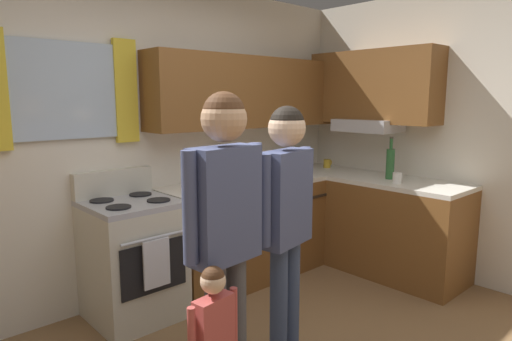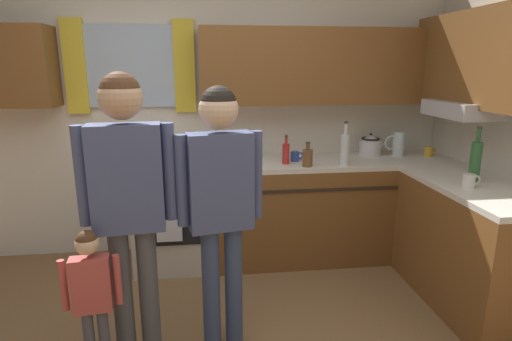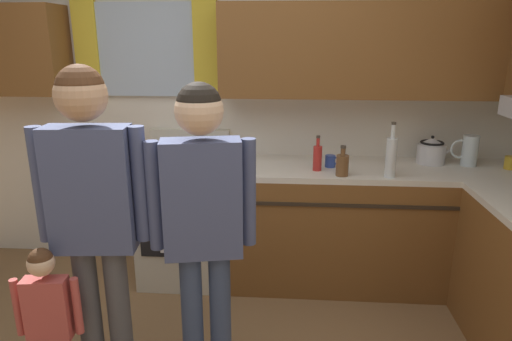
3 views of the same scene
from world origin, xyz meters
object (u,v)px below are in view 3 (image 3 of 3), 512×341
(bottle_sauce_red, at_px, (317,157))
(bottle_squat_brown, at_px, (342,165))
(mug_cobalt_blue, at_px, (331,161))
(adult_holding_child, at_px, (92,203))
(stove_oven, at_px, (186,218))
(bottle_tall_clear, at_px, (391,156))
(stovetop_kettle, at_px, (431,151))
(mug_mustard_yellow, at_px, (511,163))
(water_pitcher, at_px, (469,150))
(adult_in_plaid, at_px, (203,211))
(small_child, at_px, (49,315))

(bottle_sauce_red, xyz_separation_m, bottle_squat_brown, (0.16, -0.12, -0.02))
(mug_cobalt_blue, bearing_deg, adult_holding_child, -133.86)
(stove_oven, bearing_deg, bottle_tall_clear, -9.32)
(bottle_squat_brown, height_order, stovetop_kettle, stovetop_kettle)
(stove_oven, relative_size, stovetop_kettle, 4.02)
(mug_mustard_yellow, relative_size, stovetop_kettle, 0.44)
(adult_holding_child, bearing_deg, bottle_squat_brown, 39.56)
(water_pitcher, bearing_deg, stove_oven, -177.41)
(bottle_sauce_red, distance_m, bottle_tall_clear, 0.49)
(stovetop_kettle, relative_size, adult_holding_child, 0.16)
(water_pitcher, height_order, adult_in_plaid, adult_in_plaid)
(stove_oven, distance_m, bottle_tall_clear, 1.57)
(adult_holding_child, bearing_deg, water_pitcher, 31.92)
(bottle_tall_clear, xyz_separation_m, small_child, (-1.75, -1.18, -0.48))
(bottle_tall_clear, bearing_deg, adult_in_plaid, -137.40)
(stove_oven, xyz_separation_m, bottle_sauce_red, (0.97, -0.11, 0.53))
(bottle_sauce_red, xyz_separation_m, bottle_tall_clear, (0.47, -0.12, 0.05))
(bottle_sauce_red, relative_size, mug_cobalt_blue, 2.14)
(stovetop_kettle, height_order, adult_holding_child, adult_holding_child)
(stovetop_kettle, bearing_deg, bottle_tall_clear, -134.98)
(bottle_tall_clear, height_order, water_pitcher, bottle_tall_clear)
(adult_in_plaid, bearing_deg, adult_holding_child, -173.96)
(bottle_squat_brown, bearing_deg, mug_cobalt_blue, 105.08)
(bottle_squat_brown, xyz_separation_m, mug_mustard_yellow, (1.20, 0.25, -0.03))
(water_pitcher, distance_m, small_child, 2.85)
(stovetop_kettle, xyz_separation_m, water_pitcher, (0.25, -0.04, 0.02))
(bottle_tall_clear, distance_m, bottle_squat_brown, 0.32)
(water_pitcher, bearing_deg, bottle_tall_clear, -151.94)
(stove_oven, height_order, small_child, stove_oven)
(bottle_squat_brown, bearing_deg, bottle_sauce_red, 143.52)
(adult_holding_child, bearing_deg, mug_cobalt_blue, 46.14)
(mug_mustard_yellow, relative_size, adult_holding_child, 0.07)
(bottle_tall_clear, xyz_separation_m, adult_in_plaid, (-1.06, -0.97, -0.03))
(bottle_sauce_red, relative_size, mug_mustard_yellow, 2.04)
(mug_cobalt_blue, distance_m, adult_holding_child, 1.73)
(bottle_tall_clear, height_order, mug_mustard_yellow, bottle_tall_clear)
(stove_oven, bearing_deg, adult_holding_child, -95.34)
(bottle_sauce_red, bearing_deg, mug_cobalt_blue, 42.21)
(stovetop_kettle, bearing_deg, adult_holding_child, -144.08)
(bottle_sauce_red, relative_size, water_pitcher, 1.12)
(stovetop_kettle, bearing_deg, mug_mustard_yellow, -12.61)
(adult_holding_child, relative_size, small_child, 1.88)
(bottle_tall_clear, bearing_deg, stovetop_kettle, 45.02)
(mug_cobalt_blue, xyz_separation_m, stovetop_kettle, (0.74, 0.16, 0.05))
(mug_cobalt_blue, xyz_separation_m, mug_mustard_yellow, (1.25, 0.04, 0.00))
(bottle_squat_brown, relative_size, adult_in_plaid, 0.13)
(bottle_squat_brown, bearing_deg, small_child, -140.66)
(mug_cobalt_blue, relative_size, stovetop_kettle, 0.42)
(stovetop_kettle, relative_size, small_child, 0.31)
(adult_in_plaid, bearing_deg, bottle_sauce_red, 61.66)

